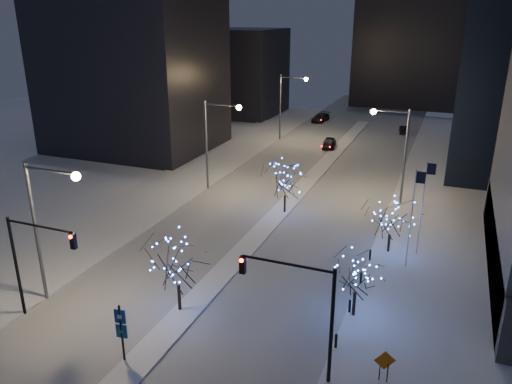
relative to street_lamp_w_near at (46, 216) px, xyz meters
The scene contains 25 objects.
ground 11.23m from the street_lamp_w_near, 12.61° to the right, with size 160.00×160.00×0.00m, color white.
road 34.80m from the street_lamp_w_near, 74.85° to the left, with size 20.00×130.00×0.02m, color #A6ACB5.
median 30.09m from the street_lamp_w_near, 72.30° to the left, with size 2.00×80.00×0.15m, color silver.
east_sidewalk 30.63m from the street_lamp_w_near, 36.94° to the left, with size 10.00×90.00×0.15m, color silver.
west_sidewalk 19.77m from the street_lamp_w_near, 105.71° to the left, with size 8.00×90.00×0.15m, color silver.
filler_west_near 42.87m from the street_lamp_w_near, 116.64° to the left, with size 22.00×18.00×24.00m, color black.
filler_west_far 70.12m from the street_lamp_w_near, 104.09° to the left, with size 18.00×16.00×16.00m, color black.
horizon_block 92.38m from the street_lamp_w_near, 80.58° to the left, with size 24.00×14.00×42.00m, color black.
street_lamp_w_near is the anchor object (origin of this frame).
street_lamp_w_mid 25.00m from the street_lamp_w_near, 90.00° to the left, with size 4.40×0.56×10.00m.
street_lamp_w_far 50.00m from the street_lamp_w_near, 90.00° to the left, with size 4.40×0.56×10.00m.
street_lamp_east 33.85m from the street_lamp_w_near, 55.81° to the left, with size 3.90×0.56×10.00m.
traffic_signal_west 2.70m from the street_lamp_w_near, 76.04° to the right, with size 5.26×0.43×7.00m.
traffic_signal_east 17.99m from the street_lamp_w_near, ahead, with size 5.26×0.43×7.00m.
flagpoles 27.07m from the street_lamp_w_near, 34.36° to the left, with size 1.35×2.60×8.00m.
bollards 21.57m from the street_lamp_w_near, 22.69° to the left, with size 0.16×12.16×0.90m.
car_near 48.66m from the street_lamp_w_near, 81.14° to the left, with size 1.81×4.49×1.53m, color black.
car_mid 64.12m from the street_lamp_w_near, 74.91° to the left, with size 1.34×3.85×1.27m, color black.
car_far 65.90m from the street_lamp_w_near, 88.74° to the left, with size 2.08×5.11×1.48m, color #222127.
holiday_tree_median_near 9.15m from the street_lamp_w_near, 14.07° to the left, with size 4.57×4.57×5.53m.
holiday_tree_median_far 23.45m from the street_lamp_w_near, 66.04° to the left, with size 4.39×4.39×5.08m.
holiday_tree_plaza_near 20.57m from the street_lamp_w_near, 16.58° to the left, with size 4.06×4.06×4.39m.
holiday_tree_plaza_far 26.18m from the street_lamp_w_near, 38.51° to the left, with size 4.64×4.64×4.56m.
wayfinding_sign 9.79m from the street_lamp_w_near, 24.11° to the right, with size 0.67×0.16×3.77m.
construction_sign 22.78m from the street_lamp_w_near, ahead, with size 1.11×0.45×1.93m.
Camera 1 is at (14.97, -20.85, 19.05)m, focal length 35.00 mm.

